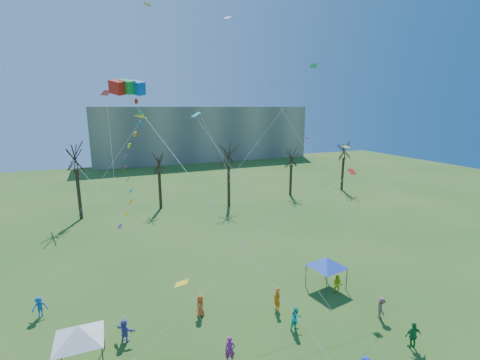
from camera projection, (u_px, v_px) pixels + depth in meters
name	position (u px, v px, depth m)	size (l,w,h in m)	color
distant_building	(203.00, 133.00, 96.47)	(60.00, 14.00, 15.00)	gray
bare_tree_row	(156.00, 165.00, 47.60)	(68.96, 8.17, 10.80)	black
big_box_kite	(135.00, 165.00, 19.06)	(5.06, 7.05, 19.80)	red
canopy_tent_white	(78.00, 332.00, 19.06)	(3.74, 3.74, 2.80)	#3F3F44
canopy_tent_blue	(327.00, 262.00, 27.83)	(3.58, 3.58, 2.72)	#3F3F44
festival_crowd	(202.00, 345.00, 20.25)	(25.40, 14.51, 1.84)	red
small_kites_aloft	(197.00, 126.00, 23.88)	(27.51, 18.35, 32.27)	#FB540D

